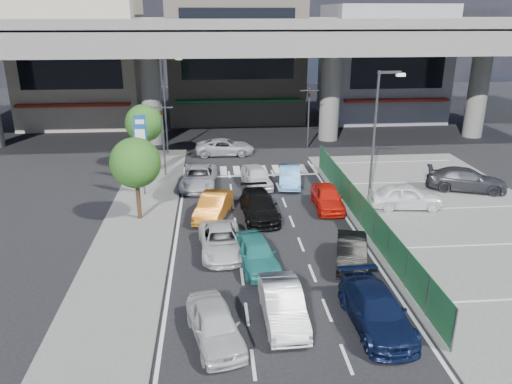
{
  "coord_description": "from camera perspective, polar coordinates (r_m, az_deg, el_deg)",
  "views": [
    {
      "loc": [
        -2.73,
        -22.75,
        11.15
      ],
      "look_at": [
        -0.39,
        3.59,
        1.63
      ],
      "focal_mm": 35.0,
      "sensor_mm": 36.0,
      "label": 1
    }
  ],
  "objects": [
    {
      "name": "taxi_orange_left",
      "position": [
        28.77,
        -4.87,
        -1.59
      ],
      "size": [
        2.47,
        4.42,
        1.38
      ],
      "primitive_type": "imported",
      "rotation": [
        0.0,
        0.0,
        -0.25
      ],
      "color": "#C76C1B",
      "rests_on": "ground"
    },
    {
      "name": "building_center",
      "position": [
        55.91,
        -2.37,
        16.03
      ],
      "size": [
        14.0,
        10.9,
        15.0
      ],
      "color": "gray",
      "rests_on": "ground"
    },
    {
      "name": "tree_near",
      "position": [
        28.18,
        -13.62,
        3.24
      ],
      "size": [
        2.8,
        2.8,
        4.8
      ],
      "color": "#382314",
      "rests_on": "ground"
    },
    {
      "name": "signboard_near",
      "position": [
        32.11,
        -12.96,
        4.7
      ],
      "size": [
        0.8,
        0.14,
        4.7
      ],
      "color": "#595B60",
      "rests_on": "ground"
    },
    {
      "name": "street_lamp_right",
      "position": [
        31.07,
        13.73,
        7.39
      ],
      "size": [
        1.65,
        0.22,
        8.0
      ],
      "color": "#595B60",
      "rests_on": "ground"
    },
    {
      "name": "street_lamp_left",
      "position": [
        41.41,
        -10.18,
        10.63
      ],
      "size": [
        1.65,
        0.22,
        8.0
      ],
      "color": "#595B60",
      "rests_on": "ground"
    },
    {
      "name": "minivan_navy_back",
      "position": [
        19.65,
        13.58,
        -12.98
      ],
      "size": [
        2.15,
        4.84,
        1.38
      ],
      "primitive_type": "imported",
      "rotation": [
        0.0,
        0.0,
        0.05
      ],
      "color": "black",
      "rests_on": "ground"
    },
    {
      "name": "tree_far",
      "position": [
        38.39,
        -12.68,
        7.65
      ],
      "size": [
        2.8,
        2.8,
        4.8
      ],
      "color": "#382314",
      "rests_on": "ground"
    },
    {
      "name": "parked_sedan_dgrey",
      "position": [
        35.7,
        22.93,
        1.32
      ],
      "size": [
        5.42,
        3.6,
        1.46
      ],
      "primitive_type": "imported",
      "rotation": [
        0.0,
        0.0,
        1.23
      ],
      "color": "#333439",
      "rests_on": "parking_lot"
    },
    {
      "name": "crossing_wagon_silver",
      "position": [
        41.57,
        -3.56,
        5.15
      ],
      "size": [
        4.85,
        2.32,
        1.33
      ],
      "primitive_type": "imported",
      "rotation": [
        0.0,
        0.0,
        1.55
      ],
      "color": "#B5B8BE",
      "rests_on": "ground"
    },
    {
      "name": "hatch_black_mid_right",
      "position": [
        23.85,
        10.85,
        -6.73
      ],
      "size": [
        2.27,
        4.08,
        1.27
      ],
      "primitive_type": "imported",
      "rotation": [
        0.0,
        0.0,
        -0.25
      ],
      "color": "black",
      "rests_on": "ground"
    },
    {
      "name": "wagon_silver_front_left",
      "position": [
        33.93,
        -6.54,
        1.69
      ],
      "size": [
        2.57,
        5.01,
        1.35
      ],
      "primitive_type": "imported",
      "rotation": [
        0.0,
        0.0,
        -0.07
      ],
      "color": "#B0B2B8",
      "rests_on": "ground"
    },
    {
      "name": "parking_lot",
      "position": [
        30.41,
        22.22,
        -3.2
      ],
      "size": [
        12.0,
        28.0,
        0.06
      ],
      "primitive_type": "cube",
      "color": "#5B5B59",
      "rests_on": "ground"
    },
    {
      "name": "sedan_black_mid",
      "position": [
        28.68,
        0.36,
        -1.59
      ],
      "size": [
        2.21,
        4.86,
        1.38
      ],
      "primitive_type": "imported",
      "rotation": [
        0.0,
        0.0,
        0.06
      ],
      "color": "black",
      "rests_on": "ground"
    },
    {
      "name": "parked_sedan_white",
      "position": [
        31.17,
        16.76,
        -0.45
      ],
      "size": [
        4.54,
        2.2,
        1.5
      ],
      "primitive_type": "imported",
      "rotation": [
        0.0,
        0.0,
        1.47
      ],
      "color": "white",
      "rests_on": "parking_lot"
    },
    {
      "name": "building_west",
      "position": [
        56.5,
        -19.25,
        14.01
      ],
      "size": [
        12.0,
        10.9,
        13.0
      ],
      "color": "#A69E86",
      "rests_on": "ground"
    },
    {
      "name": "van_white_back_left",
      "position": [
        18.47,
        -4.73,
        -14.84
      ],
      "size": [
        2.43,
        4.2,
        1.35
      ],
      "primitive_type": "imported",
      "rotation": [
        0.0,
        0.0,
        0.23
      ],
      "color": "silver",
      "rests_on": "ground"
    },
    {
      "name": "sedan_white_front_mid",
      "position": [
        33.81,
        0.07,
        1.78
      ],
      "size": [
        2.18,
        4.24,
        1.38
      ],
      "primitive_type": "imported",
      "rotation": [
        0.0,
        0.0,
        0.14
      ],
      "color": "white",
      "rests_on": "ground"
    },
    {
      "name": "taxi_teal_mid",
      "position": [
        23.21,
        0.02,
        -6.98
      ],
      "size": [
        2.27,
        4.26,
        1.38
      ],
      "primitive_type": "imported",
      "rotation": [
        0.0,
        0.0,
        0.16
      ],
      "color": "teal",
      "rests_on": "ground"
    },
    {
      "name": "taxi_orange_right",
      "position": [
        30.25,
        8.17,
        -0.64
      ],
      "size": [
        1.77,
        4.11,
        1.38
      ],
      "primitive_type": "imported",
      "rotation": [
        0.0,
        0.0,
        -0.04
      ],
      "color": "red",
      "rests_on": "ground"
    },
    {
      "name": "traffic_cone",
      "position": [
        31.83,
        10.4,
        -0.32
      ],
      "size": [
        0.42,
        0.42,
        0.64
      ],
      "primitive_type": "cone",
      "rotation": [
        0.0,
        0.0,
        -0.32
      ],
      "color": "#FE3F0E",
      "rests_on": "parking_lot"
    },
    {
      "name": "traffic_light_right",
      "position": [
        43.17,
        6.07,
        10.07
      ],
      "size": [
        1.6,
        1.24,
        5.2
      ],
      "color": "#595B60",
      "rests_on": "ground"
    },
    {
      "name": "building_east",
      "position": [
        58.07,
        14.19,
        14.12
      ],
      "size": [
        12.0,
        10.9,
        12.0
      ],
      "color": "gray",
      "rests_on": "ground"
    },
    {
      "name": "sedan_white_mid_left",
      "position": [
        24.6,
        -4.0,
        -5.6
      ],
      "size": [
        2.35,
        4.56,
        1.23
      ],
      "primitive_type": "imported",
      "rotation": [
        0.0,
        0.0,
        0.07
      ],
      "color": "silver",
      "rests_on": "ground"
    },
    {
      "name": "ground",
      "position": [
        25.48,
        1.59,
        -6.15
      ],
      "size": [
        120.0,
        120.0,
        0.0
      ],
      "primitive_type": "plane",
      "color": "black",
      "rests_on": "ground"
    },
    {
      "name": "kei_truck_front_right",
      "position": [
        34.09,
        3.87,
        1.83
      ],
      "size": [
        1.93,
        4.16,
        1.32
      ],
      "primitive_type": "imported",
      "rotation": [
        0.0,
        0.0,
        -0.13
      ],
      "color": "#63ABEB",
      "rests_on": "ground"
    },
    {
      "name": "hatch_white_back_mid",
      "position": [
        19.48,
        3.07,
        -12.7
      ],
      "size": [
        1.58,
        4.23,
        1.38
      ],
      "primitive_type": "imported",
      "rotation": [
        0.0,
        0.0,
        0.03
      ],
      "color": "silver",
      "rests_on": "ground"
    },
    {
      "name": "signboard_far",
      "position": [
        35.04,
        -13.0,
        5.95
      ],
      "size": [
        0.8,
        0.14,
        4.7
      ],
      "color": "#595B60",
      "rests_on": "ground"
    },
    {
      "name": "sidewalk_left",
      "position": [
        29.27,
        -13.1,
        -3.01
      ],
      "size": [
        4.0,
        30.0,
        0.12
      ],
      "primitive_type": "cube",
      "color": "#5B5B59",
      "rests_on": "ground"
    },
    {
      "name": "expressway",
      "position": [
        44.9,
        -1.66,
        16.74
      ],
      "size": [
        64.0,
        14.0,
        10.75
      ],
      "color": "slate",
      "rests_on": "ground"
    },
    {
      "name": "traffic_light_left",
      "position": [
        35.66,
        -10.66,
        7.79
      ],
      "size": [
        1.6,
        1.24,
        5.2
      ],
      "color": "#595B60",
      "rests_on": "ground"
    },
    {
      "name": "fence_run",
      "position": [
        27.09,
        12.58,
        -2.94
      ],
      "size": [
        0.16,
        22.0,
        1.8
      ],
      "primitive_type": null,
      "color": "#205D34",
      "rests_on": "ground"
    }
  ]
}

